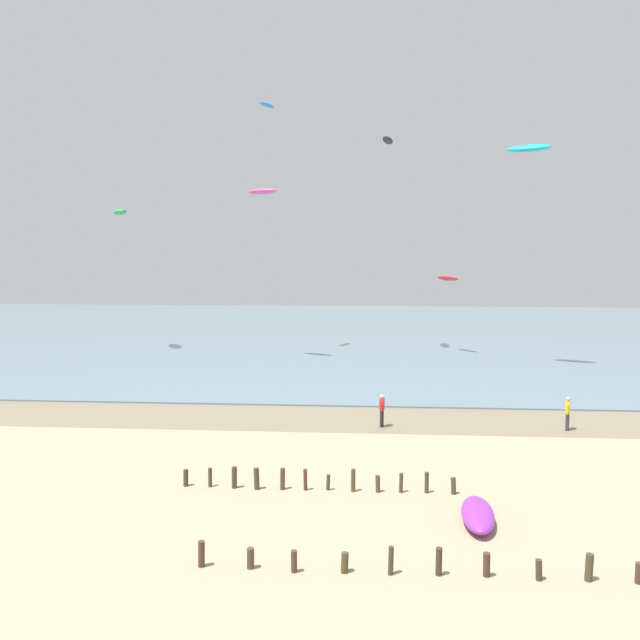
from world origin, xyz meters
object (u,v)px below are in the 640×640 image
at_px(person_nearest_camera, 568,412).
at_px(kite_aloft_4, 388,140).
at_px(kite_aloft_2, 529,148).
at_px(person_mid_beach, 382,409).
at_px(kite_aloft_1, 267,105).
at_px(kite_aloft_3, 120,212).
at_px(kite_aloft_0, 448,278).
at_px(grounded_kite, 478,514).
at_px(kite_aloft_5, 262,191).

height_order(person_nearest_camera, kite_aloft_4, kite_aloft_4).
bearing_deg(kite_aloft_4, kite_aloft_2, 54.83).
bearing_deg(person_nearest_camera, person_mid_beach, -179.76).
relative_size(kite_aloft_1, kite_aloft_3, 0.65).
distance_m(person_mid_beach, kite_aloft_0, 26.00).
height_order(grounded_kite, kite_aloft_1, kite_aloft_1).
relative_size(person_nearest_camera, kite_aloft_2, 0.52).
relative_size(kite_aloft_0, kite_aloft_5, 0.90).
distance_m(kite_aloft_1, kite_aloft_4, 10.92).
xyz_separation_m(person_mid_beach, kite_aloft_2, (11.07, 17.17, 15.72)).
bearing_deg(person_nearest_camera, kite_aloft_5, 133.30).
bearing_deg(grounded_kite, kite_aloft_2, -10.56).
distance_m(person_mid_beach, kite_aloft_2, 25.78).
height_order(kite_aloft_0, kite_aloft_3, kite_aloft_3).
distance_m(kite_aloft_2, kite_aloft_4, 13.05).
bearing_deg(person_nearest_camera, kite_aloft_2, 84.29).
height_order(person_mid_beach, kite_aloft_3, kite_aloft_3).
xyz_separation_m(kite_aloft_3, kite_aloft_4, (23.69, 1.06, 6.13)).
bearing_deg(kite_aloft_2, grounded_kite, 97.63).
xyz_separation_m(person_mid_beach, kite_aloft_0, (6.25, 24.56, 5.80)).
relative_size(grounded_kite, kite_aloft_1, 1.35).
relative_size(kite_aloft_3, kite_aloft_5, 1.21).
bearing_deg(person_nearest_camera, kite_aloft_3, 143.28).
relative_size(person_nearest_camera, person_mid_beach, 1.00).
distance_m(person_mid_beach, kite_aloft_4, 30.73).
bearing_deg(kite_aloft_3, kite_aloft_2, -127.43).
height_order(kite_aloft_3, kite_aloft_4, kite_aloft_4).
height_order(person_mid_beach, kite_aloft_5, kite_aloft_5).
relative_size(person_nearest_camera, kite_aloft_3, 0.50).
xyz_separation_m(grounded_kite, kite_aloft_2, (8.16, 28.93, 16.34)).
bearing_deg(kite_aloft_3, kite_aloft_0, -114.92).
xyz_separation_m(person_mid_beach, grounded_kite, (2.91, -11.76, -0.62)).
bearing_deg(kite_aloft_1, person_mid_beach, -137.37).
height_order(grounded_kite, kite_aloft_0, kite_aloft_0).
distance_m(kite_aloft_4, kite_aloft_5, 12.43).
height_order(kite_aloft_1, kite_aloft_5, kite_aloft_1).
distance_m(kite_aloft_0, kite_aloft_1, 21.76).
distance_m(person_nearest_camera, kite_aloft_0, 25.39).
relative_size(kite_aloft_1, kite_aloft_2, 0.68).
bearing_deg(kite_aloft_0, kite_aloft_3, 54.97).
bearing_deg(kite_aloft_2, kite_aloft_3, 11.93).
height_order(grounded_kite, kite_aloft_2, kite_aloft_2).
bearing_deg(person_mid_beach, kite_aloft_5, 115.15).
bearing_deg(kite_aloft_5, kite_aloft_4, -125.96).
bearing_deg(person_nearest_camera, kite_aloft_4, 108.68).
bearing_deg(kite_aloft_5, person_mid_beach, 142.17).
bearing_deg(grounded_kite, kite_aloft_3, 40.87).
xyz_separation_m(kite_aloft_4, kite_aloft_5, (-10.22, -5.21, -4.78)).
bearing_deg(kite_aloft_1, kite_aloft_2, -87.86).
bearing_deg(kite_aloft_0, grounded_kite, 138.67).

